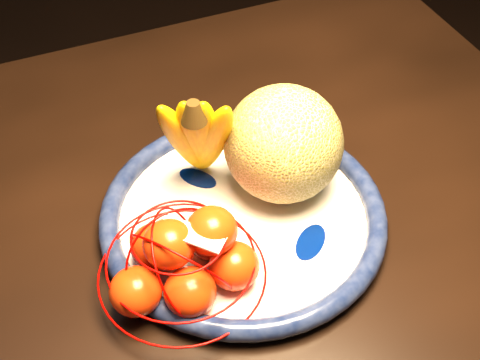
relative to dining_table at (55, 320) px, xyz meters
name	(u,v)px	position (x,y,z in m)	size (l,w,h in m)	color
dining_table	(55,320)	(0.00, 0.00, 0.00)	(1.53, 0.93, 0.76)	black
fruit_bowl	(243,216)	(0.25, -0.01, 0.10)	(0.36, 0.36, 0.03)	white
cantaloupe	(283,144)	(0.32, 0.02, 0.17)	(0.15, 0.15, 0.15)	olive
banana_bunch	(198,133)	(0.22, 0.07, 0.19)	(0.11, 0.11, 0.18)	yellow
mandarin_bag	(186,259)	(0.16, -0.07, 0.13)	(0.23, 0.23, 0.12)	#FB340D
price_tag	(192,234)	(0.17, -0.07, 0.18)	(0.07, 0.03, 0.00)	white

